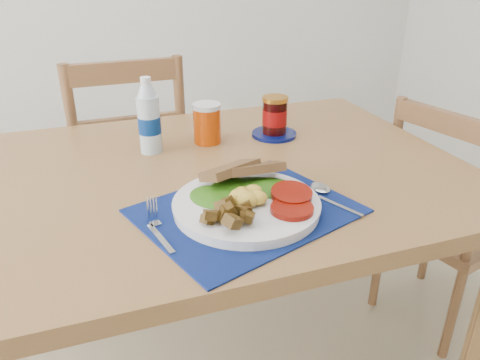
% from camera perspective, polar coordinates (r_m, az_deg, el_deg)
% --- Properties ---
extents(table, '(1.40, 0.90, 0.75)m').
position_cam_1_polar(table, '(1.18, -6.86, -2.85)').
color(table, brown).
rests_on(table, ground).
extents(chair_far, '(0.43, 0.41, 1.12)m').
position_cam_1_polar(chair_far, '(1.79, -13.47, 3.52)').
color(chair_far, '#51321D').
rests_on(chair_far, ground).
extents(chair_end, '(0.43, 0.45, 1.00)m').
position_cam_1_polar(chair_end, '(1.66, 23.82, -1.76)').
color(chair_end, '#51321D').
rests_on(chair_end, ground).
extents(placemat, '(0.50, 0.44, 0.00)m').
position_cam_1_polar(placemat, '(0.97, 0.78, -3.76)').
color(placemat, black).
rests_on(placemat, table).
extents(breakfast_plate, '(0.30, 0.30, 0.07)m').
position_cam_1_polar(breakfast_plate, '(0.95, 0.55, -2.75)').
color(breakfast_plate, silver).
rests_on(breakfast_plate, placemat).
extents(fork, '(0.03, 0.16, 0.00)m').
position_cam_1_polar(fork, '(0.91, -10.06, -5.91)').
color(fork, '#B2B5BA').
rests_on(fork, placemat).
extents(spoon, '(0.06, 0.17, 0.00)m').
position_cam_1_polar(spoon, '(1.04, 10.48, -1.69)').
color(spoon, '#B2B5BA').
rests_on(spoon, placemat).
extents(water_bottle, '(0.06, 0.06, 0.20)m').
position_cam_1_polar(water_bottle, '(1.25, -11.02, 7.21)').
color(water_bottle, '#ADBFCC').
rests_on(water_bottle, table).
extents(juice_glass, '(0.08, 0.08, 0.10)m').
position_cam_1_polar(juice_glass, '(1.31, -4.03, 6.78)').
color(juice_glass, '#B63804').
rests_on(juice_glass, table).
extents(jam_on_saucer, '(0.13, 0.13, 0.12)m').
position_cam_1_polar(jam_on_saucer, '(1.36, 4.24, 7.45)').
color(jam_on_saucer, '#040D4B').
rests_on(jam_on_saucer, table).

